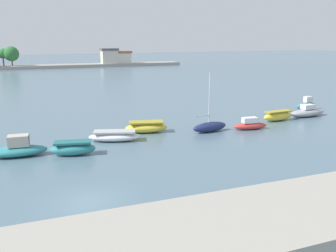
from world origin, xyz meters
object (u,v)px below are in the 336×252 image
at_px(moored_boat_2, 73,148).
at_px(moored_boat_5, 210,127).
at_px(moored_boat_3, 115,136).
at_px(mooring_buoy_1, 279,112).
at_px(moored_boat_4, 146,127).
at_px(moored_boat_1, 18,149).
at_px(moored_boat_8, 307,112).
at_px(moored_boat_6, 250,125).
at_px(moored_boat_9, 306,105).
at_px(moored_boat_7, 278,116).

bearing_deg(moored_boat_2, moored_boat_5, 22.08).
height_order(moored_boat_3, mooring_buoy_1, moored_boat_3).
bearing_deg(moored_boat_2, moored_boat_4, 42.33).
relative_size(moored_boat_1, moored_boat_8, 0.89).
xyz_separation_m(moored_boat_4, mooring_buoy_1, (19.15, 3.14, -0.41)).
xyz_separation_m(moored_boat_1, moored_boat_8, (33.50, 3.79, -0.05)).
relative_size(moored_boat_6, moored_boat_9, 1.21).
bearing_deg(moored_boat_3, moored_boat_8, 21.71).
bearing_deg(mooring_buoy_1, moored_boat_9, 7.17).
xyz_separation_m(moored_boat_1, mooring_buoy_1, (31.47, 6.67, -0.45)).
xyz_separation_m(moored_boat_4, moored_boat_6, (10.84, -2.71, -0.06)).
distance_m(moored_boat_7, moored_boat_8, 4.95).
bearing_deg(mooring_buoy_1, moored_boat_6, -144.85).
bearing_deg(moored_boat_6, moored_boat_8, 22.20).
bearing_deg(moored_boat_8, mooring_buoy_1, 120.88).
bearing_deg(moored_boat_6, mooring_buoy_1, 41.33).
relative_size(moored_boat_4, moored_boat_6, 1.17).
xyz_separation_m(moored_boat_4, moored_boat_8, (21.17, 0.26, -0.01)).
distance_m(moored_boat_1, moored_boat_5, 18.69).
xyz_separation_m(moored_boat_5, moored_boat_9, (17.76, 5.84, 0.10)).
bearing_deg(moored_boat_9, mooring_buoy_1, -175.56).
bearing_deg(mooring_buoy_1, moored_boat_2, -163.58).
xyz_separation_m(moored_boat_2, moored_boat_3, (4.21, 2.88, -0.09)).
height_order(moored_boat_3, moored_boat_4, moored_boat_4).
distance_m(moored_boat_3, moored_boat_9, 28.44).
relative_size(moored_boat_6, mooring_buoy_1, 12.48).
bearing_deg(moored_boat_5, moored_boat_3, 171.44).
xyz_separation_m(moored_boat_1, moored_boat_7, (28.58, 3.17, -0.03)).
relative_size(moored_boat_7, mooring_buoy_1, 13.42).
xyz_separation_m(moored_boat_4, moored_boat_5, (6.31, -2.07, -0.02)).
bearing_deg(moored_boat_2, moored_boat_6, 17.57).
height_order(moored_boat_5, moored_boat_9, moored_boat_5).
xyz_separation_m(moored_boat_6, moored_boat_9, (13.23, 6.47, 0.15)).
relative_size(moored_boat_4, moored_boat_9, 1.41).
relative_size(moored_boat_4, moored_boat_7, 1.09).
bearing_deg(moored_boat_4, moored_boat_9, 21.30).
bearing_deg(moored_boat_7, mooring_buoy_1, 45.76).
bearing_deg(moored_boat_5, moored_boat_7, 1.77).
relative_size(moored_boat_1, moored_boat_7, 1.15).
height_order(moored_boat_4, mooring_buoy_1, moored_boat_4).
bearing_deg(moored_boat_5, moored_boat_9, 10.18).
bearing_deg(moored_boat_6, moored_boat_1, -171.78).
distance_m(moored_boat_5, moored_boat_8, 15.04).
distance_m(moored_boat_5, mooring_buoy_1, 13.87).
relative_size(moored_boat_1, moored_boat_9, 1.49).
distance_m(moored_boat_4, moored_boat_5, 6.64).
relative_size(moored_boat_2, moored_boat_8, 0.72).
relative_size(moored_boat_3, moored_boat_7, 1.22).
height_order(moored_boat_8, mooring_buoy_1, moored_boat_8).
xyz_separation_m(moored_boat_3, mooring_buoy_1, (22.94, 5.12, -0.33)).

